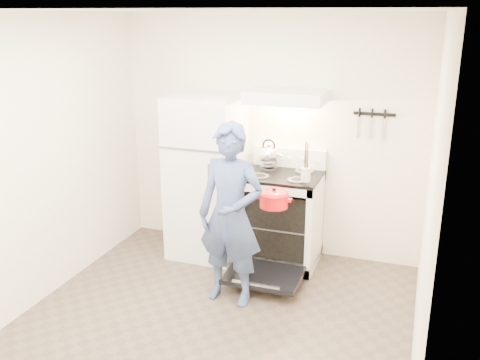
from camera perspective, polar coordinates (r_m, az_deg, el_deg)
name	(u,v)px	position (r m, az deg, el deg)	size (l,w,h in m)	color
floor	(205,332)	(4.53, -3.76, -15.92)	(3.60, 3.60, 0.00)	brown
back_wall	(270,136)	(5.62, 3.21, 4.69)	(3.20, 0.02, 2.50)	white
refrigerator	(207,176)	(5.59, -3.59, 0.38)	(0.70, 0.70, 1.70)	white
stove_body	(281,220)	(5.49, 4.42, -4.27)	(0.76, 0.65, 0.92)	white
cooktop	(282,176)	(5.33, 4.54, 0.48)	(0.76, 0.65, 0.03)	black
backsplash	(290,157)	(5.57, 5.33, 2.41)	(0.76, 0.07, 0.20)	white
oven_door	(264,275)	(5.11, 2.55, -10.11)	(0.70, 0.54, 0.04)	black
oven_rack	(281,222)	(5.50, 4.42, -4.46)	(0.60, 0.52, 0.01)	slate
range_hood	(286,97)	(5.23, 4.96, 8.85)	(0.76, 0.50, 0.12)	white
knife_strip	(374,114)	(5.35, 14.15, 6.84)	(0.40, 0.02, 0.03)	black
pizza_stone	(278,220)	(5.50, 4.03, -4.29)	(0.37, 0.37, 0.02)	olive
tea_kettle	(269,154)	(5.47, 3.07, 2.78)	(0.25, 0.21, 0.31)	silver
utensil_jar	(306,175)	(5.01, 7.02, 0.58)	(0.09, 0.09, 0.13)	silver
person	(231,215)	(4.63, -1.00, -3.78)	(0.59, 0.39, 1.62)	navy
dutch_oven	(274,200)	(4.87, 3.64, -2.19)	(0.33, 0.26, 0.22)	red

